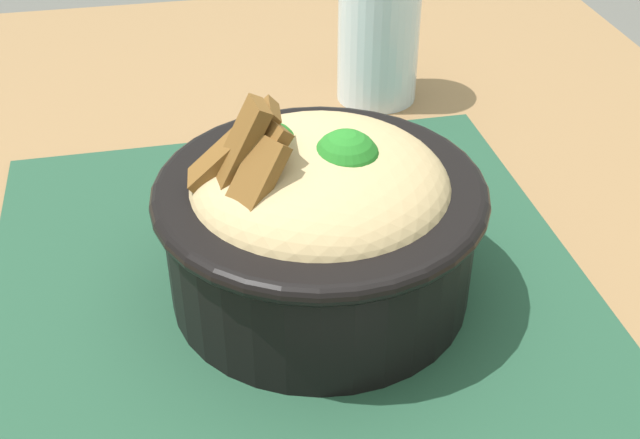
# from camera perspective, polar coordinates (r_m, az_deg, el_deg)

# --- Properties ---
(table) EXTENTS (1.02, 0.81, 0.73)m
(table) POSITION_cam_1_polar(r_m,az_deg,el_deg) (0.54, -3.77, -13.04)
(table) COLOR olive
(table) RESTS_ON ground_plane
(placemat) EXTENTS (0.47, 0.36, 0.00)m
(placemat) POSITION_cam_1_polar(r_m,az_deg,el_deg) (0.46, -0.89, -8.67)
(placemat) COLOR #1E422D
(placemat) RESTS_ON table
(bowl) EXTENTS (0.20, 0.20, 0.13)m
(bowl) POSITION_cam_1_polar(r_m,az_deg,el_deg) (0.46, -0.06, 0.24)
(bowl) COLOR black
(bowl) RESTS_ON placemat
(drinking_glass) EXTENTS (0.07, 0.07, 0.12)m
(drinking_glass) POSITION_cam_1_polar(r_m,az_deg,el_deg) (0.69, 4.02, 12.24)
(drinking_glass) COLOR silver
(drinking_glass) RESTS_ON table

